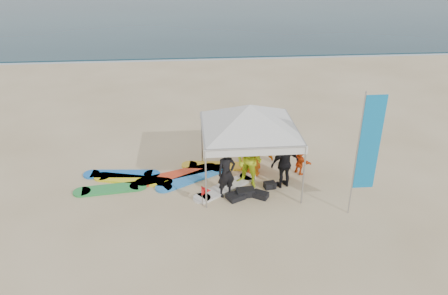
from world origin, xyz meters
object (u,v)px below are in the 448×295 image
marker_pennant (206,191)px  person_orange_a (255,149)px  person_black_a (226,173)px  feather_flag (368,145)px  person_seated (300,161)px  person_orange_b (250,145)px  surfboard_spread (170,178)px  person_yellow (249,160)px  canopy_tent (250,105)px  person_black_b (285,163)px

marker_pennant → person_orange_a: bearing=45.5°
person_black_a → feather_flag: feather_flag is taller
person_seated → person_orange_a: bearing=57.8°
person_orange_b → marker_pennant: size_ratio=3.03×
marker_pennant → surfboard_spread: marker_pennant is taller
person_yellow → person_orange_b: 1.01m
person_yellow → person_black_a: bearing=-108.6°
canopy_tent → person_orange_b: bearing=77.4°
person_black_b → person_orange_b: person_orange_b is taller
person_black_a → person_seated: person_black_a is taller
person_orange_a → person_orange_b: 0.30m
person_seated → surfboard_spread: 4.34m
canopy_tent → marker_pennant: 2.86m
feather_flag → surfboard_spread: bearing=156.4°
person_seated → person_orange_b: bearing=48.3°
person_orange_a → person_orange_b: bearing=-45.9°
person_black_b → canopy_tent: 2.16m
feather_flag → person_black_b: bearing=138.5°
person_yellow → surfboard_spread: 2.73m
person_black_b → canopy_tent: bearing=-38.4°
person_orange_a → canopy_tent: size_ratio=0.47×
person_yellow → marker_pennant: (-1.40, -1.00, -0.41)m
person_black_a → person_orange_a: bearing=30.0°
surfboard_spread → person_black_b: bearing=-11.9°
person_yellow → person_seated: size_ratio=1.96×
person_orange_a → person_seated: 1.59m
person_black_b → person_orange_b: (-0.93, 1.12, 0.15)m
person_black_b → person_seated: bearing=-149.9°
person_black_b → person_orange_b: 1.46m
feather_flag → surfboard_spread: feather_flag is taller
person_black_a → surfboard_spread: 2.23m
person_black_b → person_seated: person_black_b is taller
person_orange_a → canopy_tent: 1.77m
person_black_b → person_orange_b: bearing=-68.4°
person_seated → marker_pennant: bearing=87.5°
person_black_b → marker_pennant: person_black_b is taller
person_black_a → marker_pennant: (-0.64, -0.48, -0.29)m
canopy_tent → surfboard_spread: size_ratio=0.74×
person_black_a → person_orange_b: (0.93, 1.51, 0.18)m
person_orange_b → canopy_tent: canopy_tent is taller
person_black_b → person_orange_a: bearing=-63.8°
person_black_b → surfboard_spread: size_ratio=0.30×
feather_flag → marker_pennant: feather_flag is taller
person_yellow → marker_pennant: person_yellow is taller
person_black_a → marker_pennant: person_black_a is taller
person_yellow → feather_flag: 3.64m
person_black_a → person_yellow: (0.76, 0.52, 0.12)m
person_yellow → feather_flag: bearing=6.0°
canopy_tent → feather_flag: size_ratio=1.09×
feather_flag → person_orange_a: bearing=137.1°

